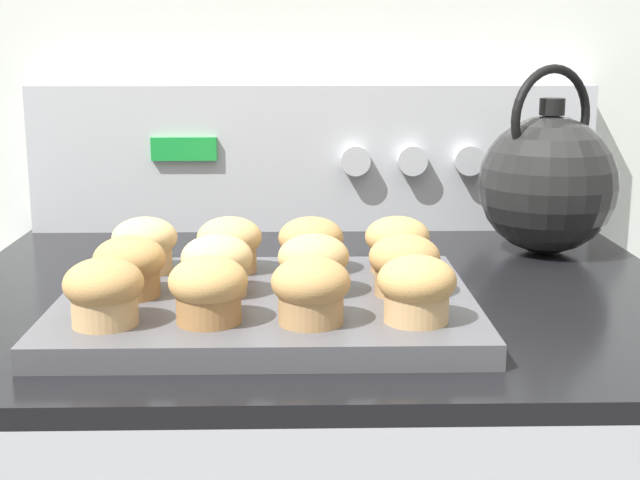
{
  "coord_description": "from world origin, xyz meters",
  "views": [
    {
      "loc": [
        -0.02,
        -0.57,
        1.14
      ],
      "look_at": [
        0.0,
        0.23,
        0.96
      ],
      "focal_mm": 50.0,
      "sensor_mm": 36.0,
      "label": 1
    }
  ],
  "objects_px": {
    "muffin_pan": "(267,306)",
    "muffin_r0_c3": "(417,288)",
    "muffin_r2_c0": "(145,244)",
    "muffin_r1_c0": "(130,266)",
    "muffin_r1_c2": "(314,264)",
    "muffin_r2_c1": "(230,244)",
    "muffin_r0_c1": "(208,289)",
    "muffin_r0_c0": "(104,291)",
    "muffin_r0_c2": "(311,290)",
    "tea_kettle": "(549,182)",
    "muffin_r1_c3": "(404,264)",
    "muffin_r2_c2": "(311,244)",
    "muffin_r1_c1": "(217,264)",
    "muffin_r2_c3": "(397,243)"
  },
  "relations": [
    {
      "from": "muffin_r2_c0",
      "to": "muffin_r0_c3",
      "type": "bearing_deg",
      "value": -34.04
    },
    {
      "from": "muffin_r1_c2",
      "to": "muffin_r2_c1",
      "type": "distance_m",
      "value": 0.12
    },
    {
      "from": "muffin_pan",
      "to": "muffin_r0_c1",
      "type": "xyz_separation_m",
      "value": [
        -0.05,
        -0.08,
        0.04
      ]
    },
    {
      "from": "muffin_r0_c2",
      "to": "tea_kettle",
      "type": "relative_size",
      "value": 0.29
    },
    {
      "from": "muffin_pan",
      "to": "muffin_r2_c2",
      "type": "bearing_deg",
      "value": 63.36
    },
    {
      "from": "muffin_r1_c0",
      "to": "muffin_r2_c0",
      "type": "height_order",
      "value": "same"
    },
    {
      "from": "muffin_pan",
      "to": "muffin_r2_c0",
      "type": "xyz_separation_m",
      "value": [
        -0.13,
        0.09,
        0.04
      ]
    },
    {
      "from": "muffin_r0_c0",
      "to": "muffin_r2_c0",
      "type": "bearing_deg",
      "value": 88.62
    },
    {
      "from": "muffin_r1_c1",
      "to": "muffin_r2_c1",
      "type": "height_order",
      "value": "same"
    },
    {
      "from": "muffin_r1_c3",
      "to": "muffin_r2_c2",
      "type": "bearing_deg",
      "value": 134.57
    },
    {
      "from": "muffin_r2_c0",
      "to": "muffin_r0_c0",
      "type": "bearing_deg",
      "value": -91.38
    },
    {
      "from": "muffin_r0_c1",
      "to": "muffin_r2_c0",
      "type": "distance_m",
      "value": 0.19
    },
    {
      "from": "muffin_r2_c1",
      "to": "muffin_pan",
      "type": "bearing_deg",
      "value": -64.99
    },
    {
      "from": "muffin_r0_c3",
      "to": "muffin_r2_c3",
      "type": "distance_m",
      "value": 0.17
    },
    {
      "from": "muffin_r1_c2",
      "to": "muffin_pan",
      "type": "bearing_deg",
      "value": -178.38
    },
    {
      "from": "muffin_r1_c0",
      "to": "muffin_r1_c1",
      "type": "relative_size",
      "value": 1.0
    },
    {
      "from": "muffin_r0_c3",
      "to": "muffin_r2_c0",
      "type": "bearing_deg",
      "value": 145.96
    },
    {
      "from": "muffin_pan",
      "to": "muffin_r0_c2",
      "type": "relative_size",
      "value": 5.76
    },
    {
      "from": "muffin_r1_c3",
      "to": "muffin_r1_c2",
      "type": "bearing_deg",
      "value": 177.73
    },
    {
      "from": "muffin_r1_c3",
      "to": "muffin_r1_c1",
      "type": "bearing_deg",
      "value": 179.02
    },
    {
      "from": "muffin_r0_c0",
      "to": "muffin_r1_c0",
      "type": "bearing_deg",
      "value": 86.43
    },
    {
      "from": "muffin_pan",
      "to": "muffin_r0_c2",
      "type": "xyz_separation_m",
      "value": [
        0.04,
        -0.09,
        0.04
      ]
    },
    {
      "from": "muffin_r1_c2",
      "to": "muffin_r2_c1",
      "type": "bearing_deg",
      "value": 134.53
    },
    {
      "from": "muffin_r1_c0",
      "to": "muffin_r2_c2",
      "type": "bearing_deg",
      "value": 27.44
    },
    {
      "from": "muffin_r0_c1",
      "to": "muffin_r1_c1",
      "type": "xyz_separation_m",
      "value": [
        -0.0,
        0.09,
        0.0
      ]
    },
    {
      "from": "muffin_r2_c0",
      "to": "muffin_pan",
      "type": "bearing_deg",
      "value": -34.53
    },
    {
      "from": "muffin_r0_c2",
      "to": "muffin_r2_c2",
      "type": "xyz_separation_m",
      "value": [
        0.0,
        0.17,
        0.0
      ]
    },
    {
      "from": "muffin_r1_c2",
      "to": "tea_kettle",
      "type": "relative_size",
      "value": 0.29
    },
    {
      "from": "muffin_r0_c1",
      "to": "muffin_r0_c3",
      "type": "relative_size",
      "value": 1.0
    },
    {
      "from": "muffin_r1_c0",
      "to": "muffin_r0_c2",
      "type": "bearing_deg",
      "value": -27.18
    },
    {
      "from": "muffin_r2_c1",
      "to": "muffin_r1_c1",
      "type": "bearing_deg",
      "value": -93.39
    },
    {
      "from": "muffin_r2_c0",
      "to": "muffin_r2_c3",
      "type": "xyz_separation_m",
      "value": [
        0.26,
        -0.0,
        0.0
      ]
    },
    {
      "from": "muffin_pan",
      "to": "muffin_r0_c3",
      "type": "bearing_deg",
      "value": -33.56
    },
    {
      "from": "muffin_r0_c3",
      "to": "muffin_r2_c1",
      "type": "xyz_separation_m",
      "value": [
        -0.17,
        0.17,
        0.0
      ]
    },
    {
      "from": "muffin_r0_c1",
      "to": "muffin_r1_c2",
      "type": "height_order",
      "value": "same"
    },
    {
      "from": "muffin_r0_c3",
      "to": "muffin_r2_c0",
      "type": "relative_size",
      "value": 1.0
    },
    {
      "from": "muffin_r1_c1",
      "to": "muffin_r2_c1",
      "type": "distance_m",
      "value": 0.09
    },
    {
      "from": "muffin_r0_c3",
      "to": "muffin_r0_c1",
      "type": "bearing_deg",
      "value": 179.45
    },
    {
      "from": "muffin_r0_c0",
      "to": "muffin_r2_c1",
      "type": "bearing_deg",
      "value": 62.73
    },
    {
      "from": "muffin_pan",
      "to": "tea_kettle",
      "type": "relative_size",
      "value": 1.69
    },
    {
      "from": "muffin_r0_c3",
      "to": "muffin_r1_c0",
      "type": "bearing_deg",
      "value": 161.98
    },
    {
      "from": "muffin_r1_c0",
      "to": "tea_kettle",
      "type": "bearing_deg",
      "value": 29.7
    },
    {
      "from": "muffin_r1_c0",
      "to": "muffin_r2_c3",
      "type": "bearing_deg",
      "value": 18.93
    },
    {
      "from": "muffin_r0_c2",
      "to": "tea_kettle",
      "type": "height_order",
      "value": "tea_kettle"
    },
    {
      "from": "muffin_r0_c3",
      "to": "muffin_r2_c0",
      "type": "height_order",
      "value": "same"
    },
    {
      "from": "muffin_r0_c1",
      "to": "muffin_r2_c0",
      "type": "bearing_deg",
      "value": 115.46
    },
    {
      "from": "muffin_r0_c1",
      "to": "muffin_r1_c3",
      "type": "relative_size",
      "value": 1.0
    },
    {
      "from": "muffin_r1_c0",
      "to": "muffin_r2_c3",
      "type": "distance_m",
      "value": 0.27
    },
    {
      "from": "muffin_r0_c0",
      "to": "muffin_r1_c3",
      "type": "xyz_separation_m",
      "value": [
        0.26,
        0.09,
        0.0
      ]
    },
    {
      "from": "muffin_pan",
      "to": "muffin_r1_c3",
      "type": "height_order",
      "value": "muffin_r1_c3"
    }
  ]
}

